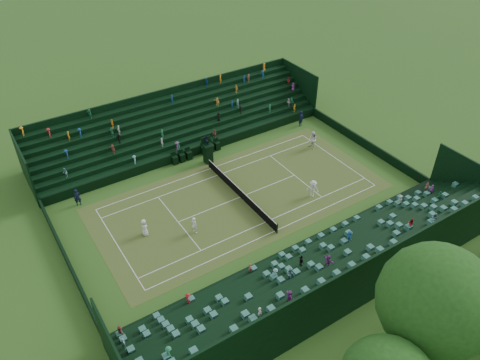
{
  "coord_description": "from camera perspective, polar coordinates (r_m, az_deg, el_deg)",
  "views": [
    {
      "loc": [
        28.5,
        -18.33,
        27.17
      ],
      "look_at": [
        0.0,
        0.0,
        2.0
      ],
      "focal_mm": 35.0,
      "sensor_mm": 36.0,
      "label": 1
    }
  ],
  "objects": [
    {
      "name": "player_far_east",
      "position": [
        43.58,
        8.87,
        -1.04
      ],
      "size": [
        1.26,
        1.24,
        1.74
      ],
      "primitive_type": "imported",
      "rotation": [
        0.0,
        0.0,
        0.76
      ],
      "color": "white",
      "rests_on": "ground"
    },
    {
      "name": "line_judge_north",
      "position": [
        54.42,
        7.45,
        7.46
      ],
      "size": [
        0.7,
        0.81,
        1.88
      ],
      "primitive_type": "imported",
      "rotation": [
        0.0,
        0.0,
        2.0
      ],
      "color": "black",
      "rests_on": "ground"
    },
    {
      "name": "perimeter_wall_south",
      "position": [
        39.11,
        -20.25,
        -9.31
      ],
      "size": [
        17.17,
        0.2,
        1.0
      ],
      "primitive_type": "cube",
      "color": "black",
      "rests_on": "ground"
    },
    {
      "name": "court_surface",
      "position": [
        43.43,
        0.0,
        -2.11
      ],
      "size": [
        12.97,
        26.77,
        0.01
      ],
      "primitive_type": "cube",
      "color": "#366722",
      "rests_on": "ground"
    },
    {
      "name": "south_grandstand",
      "position": [
        51.84,
        -7.64,
        6.63
      ],
      "size": [
        6.6,
        32.0,
        4.9
      ],
      "color": "black",
      "rests_on": "ground"
    },
    {
      "name": "perimeter_wall_north",
      "position": [
        51.91,
        14.96,
        4.33
      ],
      "size": [
        17.17,
        0.2,
        1.0
      ],
      "primitive_type": "cube",
      "color": "black",
      "rests_on": "ground"
    },
    {
      "name": "perimeter_wall_west",
      "position": [
        49.15,
        -5.37,
        3.56
      ],
      "size": [
        0.2,
        31.77,
        1.0
      ],
      "primitive_type": "cube",
      "color": "black",
      "rests_on": "ground"
    },
    {
      "name": "umpire_chair",
      "position": [
        47.47,
        -3.94,
        3.54
      ],
      "size": [
        1.0,
        1.0,
        3.13
      ],
      "color": "black",
      "rests_on": "ground"
    },
    {
      "name": "north_grandstand",
      "position": [
        35.26,
        11.41,
        -10.98
      ],
      "size": [
        6.6,
        32.0,
        4.9
      ],
      "color": "black",
      "rests_on": "ground"
    },
    {
      "name": "ground",
      "position": [
        43.44,
        0.0,
        -2.12
      ],
      "size": [
        160.0,
        160.0,
        0.0
      ],
      "primitive_type": "plane",
      "color": "#34631F",
      "rests_on": "ground"
    },
    {
      "name": "player_near_west",
      "position": [
        39.9,
        -11.58,
        -5.68
      ],
      "size": [
        0.83,
        0.58,
        1.61
      ],
      "primitive_type": "imported",
      "rotation": [
        0.0,
        0.0,
        3.06
      ],
      "color": "white",
      "rests_on": "ground"
    },
    {
      "name": "line_judge_south",
      "position": [
        44.54,
        -19.21,
        -2.02
      ],
      "size": [
        0.51,
        0.68,
        1.69
      ],
      "primitive_type": "imported",
      "rotation": [
        0.0,
        0.0,
        1.4
      ],
      "color": "black",
      "rests_on": "ground"
    },
    {
      "name": "player_far_west",
      "position": [
        50.38,
        8.84,
        4.82
      ],
      "size": [
        1.03,
        0.83,
        1.99
      ],
      "primitive_type": "imported",
      "rotation": [
        0.0,
        0.0,
        -0.09
      ],
      "color": "white",
      "rests_on": "ground"
    },
    {
      "name": "perimeter_wall_east",
      "position": [
        38.05,
        7.0,
        -8.25
      ],
      "size": [
        0.2,
        31.77,
        1.0
      ],
      "primitive_type": "cube",
      "color": "black",
      "rests_on": "ground"
    },
    {
      "name": "tennis_net",
      "position": [
        43.11,
        0.0,
        -1.57
      ],
      "size": [
        11.67,
        0.1,
        1.06
      ],
      "color": "black",
      "rests_on": "ground"
    },
    {
      "name": "player_near_east",
      "position": [
        39.5,
        -5.59,
        -5.48
      ],
      "size": [
        0.69,
        0.57,
        1.62
      ],
      "primitive_type": "imported",
      "rotation": [
        0.0,
        0.0,
        3.5
      ],
      "color": "white",
      "rests_on": "ground"
    },
    {
      "name": "courtside_chairs",
      "position": [
        48.92,
        -5.33,
        3.37
      ],
      "size": [
        0.59,
        5.56,
        1.28
      ],
      "color": "black",
      "rests_on": "ground"
    }
  ]
}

